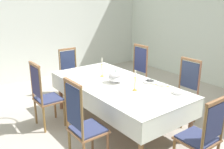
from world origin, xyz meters
TOP-DOWN VIEW (x-y plane):
  - ground at (0.00, 0.00)m, footprint 6.42×5.70m
  - left_wall at (-3.25, 0.00)m, footprint 0.08×5.70m
  - dining_table at (0.00, -0.29)m, footprint 2.47×1.21m
  - tablecloth at (0.00, -0.29)m, footprint 2.49×1.23m
  - chair_south_a at (-0.65, -1.30)m, footprint 0.44×0.42m
  - chair_north_a at (-0.65, 0.73)m, footprint 0.44×0.42m
  - chair_south_b at (0.60, -1.31)m, footprint 0.44×0.42m
  - chair_north_b at (0.60, 0.72)m, footprint 0.44×0.42m
  - chair_head_west at (-1.64, -0.29)m, footprint 0.42×0.44m
  - chair_head_east at (1.64, -0.29)m, footprint 0.42×0.44m
  - soup_tureen at (-0.03, -0.29)m, footprint 0.26×0.26m
  - candlestick_west at (-0.44, -0.29)m, footprint 0.07×0.07m
  - candlestick_east at (0.44, -0.29)m, footprint 0.07×0.07m
  - bowl_near_left at (0.31, 0.15)m, footprint 0.19×0.19m
  - bowl_near_right at (0.52, 0.20)m, footprint 0.14×0.14m
  - bowl_far_left at (0.93, 0.15)m, footprint 0.19×0.19m
  - spoon_primary at (0.44, 0.17)m, footprint 0.06×0.18m
  - spoon_secondary at (0.62, 0.23)m, footprint 0.06×0.18m

SIDE VIEW (x-z plane):
  - ground at x=0.00m, z-range -0.04..0.00m
  - chair_head_west at x=-1.64m, z-range 0.02..1.07m
  - chair_head_east at x=1.64m, z-range 0.02..1.07m
  - chair_north_b at x=0.60m, z-range 0.01..1.12m
  - chair_south_a at x=-0.65m, z-range 0.01..1.13m
  - chair_north_a at x=-0.65m, z-range 0.00..1.16m
  - chair_south_b at x=0.60m, z-range 0.00..1.18m
  - dining_table at x=0.00m, z-range 0.30..1.05m
  - tablecloth at x=0.00m, z-range 0.53..0.83m
  - spoon_primary at x=0.44m, z-range 0.75..0.76m
  - spoon_secondary at x=0.62m, z-range 0.75..0.76m
  - bowl_near_right at x=0.52m, z-range 0.75..0.78m
  - bowl_near_left at x=0.31m, z-range 0.75..0.79m
  - bowl_far_left at x=0.93m, z-range 0.75..0.79m
  - soup_tureen at x=-0.03m, z-range 0.74..0.96m
  - candlestick_east at x=0.44m, z-range 0.71..1.04m
  - candlestick_west at x=-0.44m, z-range 0.71..1.06m
  - left_wall at x=-3.25m, z-range 0.00..3.42m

